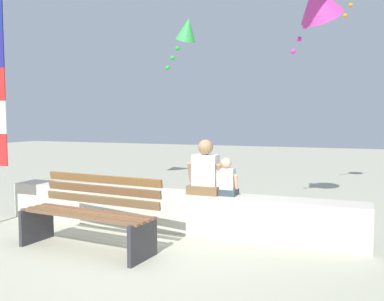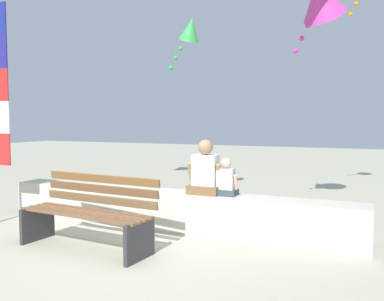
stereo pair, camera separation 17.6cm
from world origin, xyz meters
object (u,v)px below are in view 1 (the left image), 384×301
Objects in this scene: person_adult at (205,173)px; person_child at (226,180)px; park_bench at (90,214)px; kite_magenta at (318,1)px; kite_green at (187,30)px.

person_child is (0.30, 0.00, -0.09)m from person_adult.
park_bench is 4.55m from kite_magenta.
person_adult is 3.15m from kite_magenta.
kite_green is (-1.30, 1.73, 2.47)m from person_child.
park_bench is at bearing -133.94° from kite_magenta.
kite_green is at bearing 88.74° from park_bench.
park_bench is 1.85m from person_child.
person_child is 0.51× the size of kite_green.
kite_magenta reaches higher than person_adult.
person_adult is 3.10m from kite_green.
kite_magenta is at bearing -10.76° from kite_green.
kite_green reaches higher than person_child.
person_child is at bearing 0.06° from person_adult.
park_bench is 4.05m from kite_green.
person_adult is 1.47× the size of person_child.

